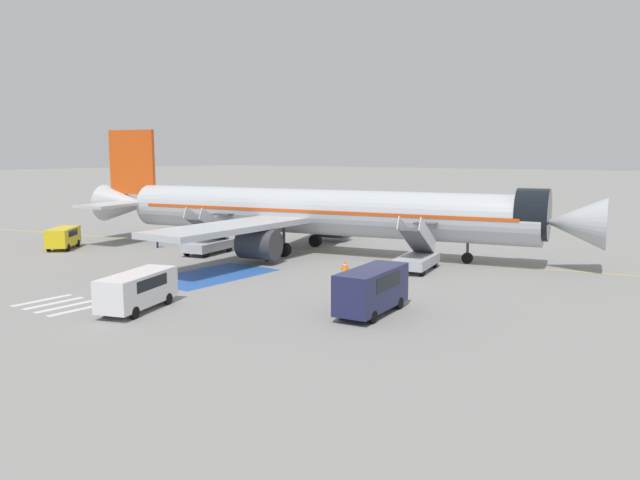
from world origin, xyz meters
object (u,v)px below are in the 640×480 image
at_px(service_van_1, 137,288).
at_px(traffic_cone_1, 270,256).
at_px(fuel_tanker, 387,209).
at_px(ground_crew_1, 157,237).
at_px(service_van_2, 372,287).
at_px(service_van_0, 63,236).
at_px(traffic_cone_0, 345,265).
at_px(boarding_stairs_aft, 209,242).
at_px(airliner, 312,212).
at_px(boarding_stairs_forward, 417,257).
at_px(ground_crew_0, 267,248).

distance_m(service_van_1, traffic_cone_1, 16.95).
bearing_deg(fuel_tanker, ground_crew_1, -111.29).
xyz_separation_m(service_van_1, service_van_2, (10.44, 6.75, 0.20)).
xyz_separation_m(service_van_0, ground_crew_1, (6.11, 5.33, -0.13)).
bearing_deg(traffic_cone_0, service_van_1, -98.21).
relative_size(boarding_stairs_aft, traffic_cone_0, 7.95).
xyz_separation_m(boarding_stairs_aft, ground_crew_1, (-6.12, -0.37, -0.00)).
height_order(service_van_1, service_van_2, service_van_2).
bearing_deg(boarding_stairs_aft, ground_crew_1, 172.24).
distance_m(service_van_0, traffic_cone_0, 26.30).
relative_size(airliner, service_van_1, 8.28).
bearing_deg(traffic_cone_1, ground_crew_1, -175.20).
relative_size(service_van_0, service_van_1, 0.80).
distance_m(airliner, fuel_tanker, 24.33).
bearing_deg(service_van_1, ground_crew_1, -60.75).
bearing_deg(boarding_stairs_forward, service_van_1, -120.41).
bearing_deg(traffic_cone_0, traffic_cone_1, -179.73).
bearing_deg(traffic_cone_0, ground_crew_1, -176.86).
xyz_separation_m(airliner, ground_crew_1, (-12.54, -6.17, -2.43)).
bearing_deg(boarding_stairs_aft, traffic_cone_1, -5.12).
distance_m(boarding_stairs_forward, traffic_cone_1, 11.77).
distance_m(boarding_stairs_aft, traffic_cone_0, 13.31).
bearing_deg(boarding_stairs_aft, airliner, 30.85).
bearing_deg(traffic_cone_0, service_van_0, -165.93).
height_order(service_van_1, ground_crew_1, service_van_1).
xyz_separation_m(airliner, ground_crew_0, (0.06, -5.86, -2.33)).
height_order(service_van_2, ground_crew_0, service_van_2).
relative_size(traffic_cone_0, traffic_cone_1, 1.20).
bearing_deg(service_van_2, service_van_0, 168.35).
height_order(boarding_stairs_aft, fuel_tanker, boarding_stairs_aft).
bearing_deg(service_van_1, service_van_0, -42.12).
distance_m(ground_crew_0, traffic_cone_0, 6.88).
height_order(fuel_tanker, service_van_2, fuel_tanker).
relative_size(boarding_stairs_aft, ground_crew_0, 2.93).
bearing_deg(service_van_1, traffic_cone_1, -92.63).
distance_m(airliner, ground_crew_0, 6.30).
bearing_deg(service_van_1, fuel_tanker, -95.50).
height_order(boarding_stairs_aft, service_van_0, boarding_stairs_aft).
distance_m(airliner, service_van_0, 22.02).
height_order(service_van_1, traffic_cone_0, service_van_1).
height_order(boarding_stairs_forward, ground_crew_1, boarding_stairs_forward).
xyz_separation_m(service_van_1, traffic_cone_1, (-4.77, 16.23, -0.92)).
bearing_deg(service_van_2, fuel_tanker, 112.78).
relative_size(ground_crew_0, traffic_cone_1, 3.24).
bearing_deg(service_van_0, traffic_cone_1, 159.19).
height_order(airliner, ground_crew_0, airliner).
xyz_separation_m(boarding_stairs_forward, ground_crew_0, (-11.07, -3.55, 0.10)).
height_order(ground_crew_0, traffic_cone_0, ground_crew_0).
distance_m(boarding_stairs_aft, ground_crew_0, 6.48).
relative_size(airliner, traffic_cone_0, 65.59).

